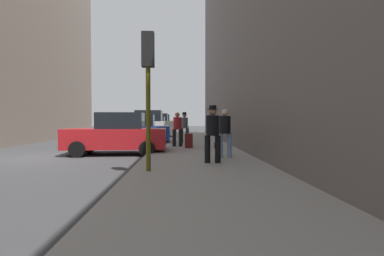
% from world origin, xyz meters
% --- Properties ---
extents(ground_plane, '(120.00, 120.00, 0.00)m').
position_xyz_m(ground_plane, '(0.00, 0.00, 0.00)').
color(ground_plane, '#38383A').
extents(sidewalk, '(4.00, 40.00, 0.15)m').
position_xyz_m(sidewalk, '(6.00, 0.00, 0.07)').
color(sidewalk, gray).
rests_on(sidewalk, ground_plane).
extents(parked_red_hatchback, '(4.26, 2.17, 1.79)m').
position_xyz_m(parked_red_hatchback, '(2.65, 0.97, 0.85)').
color(parked_red_hatchback, '#B2191E').
rests_on(parked_red_hatchback, ground_plane).
extents(parked_blue_sedan, '(4.25, 2.15, 1.79)m').
position_xyz_m(parked_blue_sedan, '(2.65, 6.14, 0.85)').
color(parked_blue_sedan, navy).
rests_on(parked_blue_sedan, ground_plane).
extents(parked_white_van, '(4.64, 2.15, 2.25)m').
position_xyz_m(parked_white_van, '(2.65, 12.36, 1.03)').
color(parked_white_van, silver).
rests_on(parked_white_van, ground_plane).
extents(parked_gray_coupe, '(4.24, 2.13, 1.79)m').
position_xyz_m(parked_gray_coupe, '(2.65, 18.02, 0.85)').
color(parked_gray_coupe, slate).
rests_on(parked_gray_coupe, ground_plane).
extents(parked_bronze_suv, '(4.62, 2.11, 2.25)m').
position_xyz_m(parked_bronze_suv, '(2.65, 23.91, 1.03)').
color(parked_bronze_suv, brown).
rests_on(parked_bronze_suv, ground_plane).
extents(parked_black_suv, '(4.64, 2.14, 2.25)m').
position_xyz_m(parked_black_suv, '(2.65, 29.63, 1.03)').
color(parked_black_suv, black).
rests_on(parked_black_suv, ground_plane).
extents(fire_hydrant, '(0.42, 0.22, 0.70)m').
position_xyz_m(fire_hydrant, '(4.45, 2.36, 0.50)').
color(fire_hydrant, red).
rests_on(fire_hydrant, sidewalk).
extents(traffic_light, '(0.32, 0.32, 3.60)m').
position_xyz_m(traffic_light, '(4.50, -4.08, 2.76)').
color(traffic_light, '#514C0F').
rests_on(traffic_light, sidewalk).
extents(pedestrian_in_red_jacket, '(0.52, 0.45, 1.71)m').
position_xyz_m(pedestrian_in_red_jacket, '(5.19, 3.11, 1.10)').
color(pedestrian_in_red_jacket, black).
rests_on(pedestrian_in_red_jacket, sidewalk).
extents(pedestrian_in_jeans, '(0.51, 0.41, 1.71)m').
position_xyz_m(pedestrian_in_jeans, '(6.92, -1.36, 1.10)').
color(pedestrian_in_jeans, '#728CB2').
rests_on(pedestrian_in_jeans, sidewalk).
extents(pedestrian_with_fedora, '(0.50, 0.41, 1.78)m').
position_xyz_m(pedestrian_with_fedora, '(6.33, -2.73, 1.14)').
color(pedestrian_with_fedora, black).
rests_on(pedestrian_with_fedora, sidewalk).
extents(pedestrian_with_beanie, '(0.53, 0.49, 1.78)m').
position_xyz_m(pedestrian_with_beanie, '(5.57, 5.31, 1.14)').
color(pedestrian_with_beanie, '#333338').
rests_on(pedestrian_with_beanie, sidewalk).
extents(rolling_suitcase, '(0.37, 0.57, 1.04)m').
position_xyz_m(rolling_suitcase, '(5.74, 2.41, 0.49)').
color(rolling_suitcase, '#591414').
rests_on(rolling_suitcase, sidewalk).
extents(duffel_bag, '(0.32, 0.44, 0.28)m').
position_xyz_m(duffel_bag, '(7.09, 1.93, 0.29)').
color(duffel_bag, '#472D19').
rests_on(duffel_bag, sidewalk).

